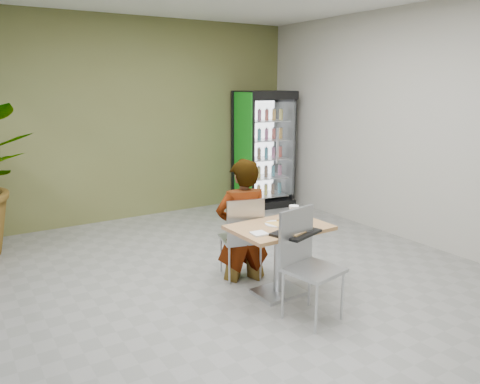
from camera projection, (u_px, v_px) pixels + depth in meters
The scene contains 11 objects.
ground at pixel (242, 297), 4.87m from camera, with size 7.00×7.00×0.00m, color gray.
room_envelope at pixel (242, 144), 4.51m from camera, with size 6.00×7.00×3.20m, color beige, non-canonical shape.
dining_table at pixel (279, 246), 4.82m from camera, with size 0.99×0.70×0.75m.
chair_far at pixel (243, 232), 5.18m from camera, with size 0.52×0.52×0.95m.
chair_near at pixel (305, 255), 4.36m from camera, with size 0.54×0.54×1.04m.
seated_woman at pixel (243, 233), 5.24m from camera, with size 0.62×0.40×1.68m, color black.
pizza_plate at pixel (276, 223), 4.82m from camera, with size 0.32×0.31×0.03m.
soda_cup at pixel (294, 214), 4.86m from camera, with size 0.10×0.10×0.18m.
napkin_stack at pixel (259, 234), 4.50m from camera, with size 0.14×0.14×0.02m, color white.
cafeteria_tray at pixel (296, 232), 4.52m from camera, with size 0.45×0.32×0.03m, color black.
beverage_fridge at pixel (265, 149), 8.36m from camera, with size 1.02×0.83×2.05m.
Camera 1 is at (-2.41, -3.80, 2.17)m, focal length 35.00 mm.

